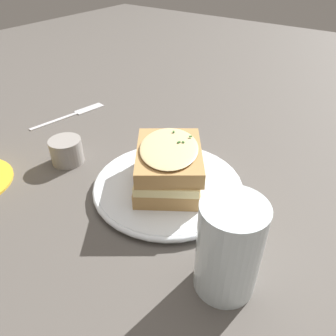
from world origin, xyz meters
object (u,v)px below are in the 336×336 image
at_px(dinner_plate, 168,186).
at_px(fork, 77,113).
at_px(water_glass, 229,248).
at_px(condiment_pot, 66,151).
at_px(sandwich, 168,165).

distance_m(dinner_plate, fork, 0.34).
xyz_separation_m(dinner_plate, water_glass, (-0.10, -0.15, 0.05)).
bearing_deg(condiment_pot, dinner_plate, -78.76).
relative_size(dinner_plate, fork, 1.31).
bearing_deg(fork, water_glass, -12.72).
bearing_deg(dinner_plate, water_glass, -123.38).
distance_m(dinner_plate, condiment_pot, 0.19).
bearing_deg(water_glass, sandwich, 56.38).
xyz_separation_m(water_glass, fork, (0.20, 0.47, -0.06)).
height_order(dinner_plate, fork, dinner_plate).
bearing_deg(fork, dinner_plate, -7.11).
bearing_deg(sandwich, condiment_pot, 101.40).
bearing_deg(condiment_pot, water_glass, -100.15).
height_order(sandwich, fork, sandwich).
relative_size(water_glass, fork, 0.67).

